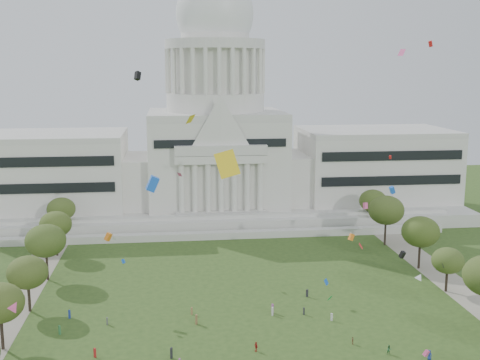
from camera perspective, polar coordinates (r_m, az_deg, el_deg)
capitol at (r=200.66m, az=-2.30°, el=3.10°), size 160.00×64.50×91.30m
path_left at (r=128.78m, az=-21.40°, el=-12.26°), size 8.00×160.00×0.04m
path_right at (r=139.73m, az=21.08°, el=-10.42°), size 8.00×160.00×0.04m
row_tree_l_2 at (r=113.57m, az=-21.83°, el=-10.78°), size 8.42×8.42×11.97m
row_tree_l_3 at (r=128.58m, az=-19.50°, el=-8.27°), size 8.12×8.12×11.55m
row_tree_r_3 at (r=139.63m, az=19.10°, el=-7.24°), size 7.01×7.01×9.98m
row_tree_l_4 at (r=145.51m, az=-17.95°, el=-5.50°), size 9.29×9.29×13.21m
row_tree_r_4 at (r=152.69m, az=16.75°, el=-4.73°), size 9.19×9.19×13.06m
row_tree_l_5 at (r=163.60m, az=-17.09°, el=-4.05°), size 8.33×8.33×11.85m
row_tree_r_5 at (r=170.16m, az=13.69°, el=-2.80°), size 9.82×9.82×13.96m
row_tree_l_6 at (r=181.26m, az=-16.60°, el=-2.66°), size 8.19×8.19×11.64m
row_tree_r_6 at (r=187.73m, az=12.49°, el=-1.95°), size 8.42×8.42×11.97m
person_0 at (r=110.10m, az=17.52°, el=-15.53°), size 0.99×0.94×1.71m
person_2 at (r=110.09m, az=13.96°, el=-15.35°), size 0.88×0.61×1.69m
person_4 at (r=108.11m, az=1.53°, el=-15.51°), size 0.91×1.16×1.76m
person_10 at (r=112.35m, az=10.63°, el=-14.74°), size 0.56×0.88×1.41m
distant_crowd at (r=108.38m, az=-4.82°, el=-15.48°), size 53.34×42.48×1.95m
kite_swarm at (r=97.56m, az=4.48°, el=-2.07°), size 87.23×100.47×60.69m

